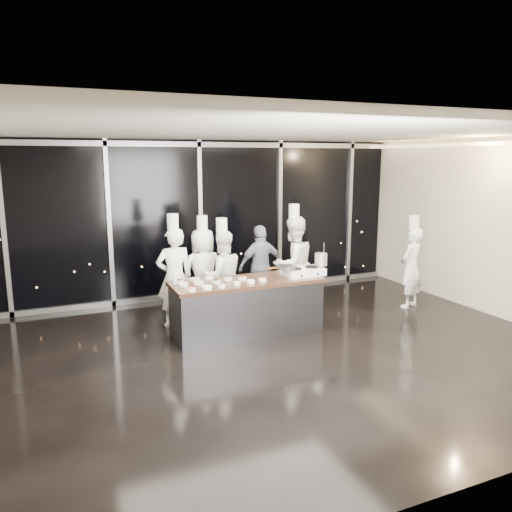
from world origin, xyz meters
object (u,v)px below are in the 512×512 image
Objects in this scene: chef_side at (411,266)px; guest at (261,266)px; chef_right at (293,264)px; chef_center at (222,275)px; stove at (303,272)px; chef_far_left at (174,276)px; demo_counter at (247,307)px; chef_left at (203,272)px; frying_pan at (286,267)px; stock_pot at (321,259)px.

guest is at bearing -47.30° from chef_side.
chef_center is at bearing -13.68° from chef_right.
chef_right is at bearing 71.57° from stove.
stove is 0.35× the size of chef_far_left.
chef_side is at bearing 2.14° from demo_counter.
chef_left is 1.68m from chef_right.
chef_far_left is 0.71m from chef_left.
chef_side is (3.45, 0.13, 0.35)m from demo_counter.
chef_center is at bearing 177.30° from chef_far_left.
chef_side is at bearing 157.16° from chef_left.
frying_pan is at bearing 134.26° from chef_center.
guest is (0.83, 1.32, 0.34)m from demo_counter.
chef_far_left reaches higher than chef_side.
chef_far_left is at bearing 138.96° from demo_counter.
chef_center is 1.02× the size of chef_side.
chef_center is at bearing -33.96° from chef_side.
stock_pot is 2.15m from chef_side.
stove is 2.47m from chef_side.
frying_pan is 0.29× the size of chef_left.
stove is at bearing 143.25° from chef_center.
chef_left is 1.03× the size of chef_side.
chef_right is at bearing -40.20° from chef_side.
stock_pot is at bearing -1.49° from frying_pan.
chef_right reaches higher than chef_far_left.
chef_right is (1.63, -0.39, 0.08)m from chef_left.
stove is at bearing 154.11° from chef_far_left.
chef_right reaches higher than guest.
stove is at bearing -18.45° from chef_side.
chef_center reaches higher than demo_counter.
chef_far_left is at bearing -0.11° from chef_center.
chef_right is (2.24, -0.04, 0.03)m from chef_far_left.
chef_left is 1.16× the size of guest.
guest is 0.89× the size of chef_side.
chef_right is (0.58, 0.86, -0.16)m from frying_pan.
stove is 0.43× the size of guest.
chef_far_left is at bearing -14.01° from chef_right.
stock_pot reaches higher than frying_pan.
guest is (-0.51, 1.37, -0.35)m from stock_pot.
chef_right is (0.27, 0.87, -0.06)m from stove.
stock_pot is at bearing 0.20° from stove.
chef_right is 1.13× the size of chef_side.
chef_far_left is at bearing -32.19° from chef_side.
chef_far_left is (-1.98, 0.91, -0.09)m from stove.
stove is 0.33m from frying_pan.
chef_right is at bearing 95.08° from stock_pot.
stove is 2.18m from chef_far_left.
frying_pan is 0.27× the size of chef_far_left.
chef_left is at bearing -151.34° from chef_far_left.
stock_pot is at bearing 150.63° from chef_center.
chef_right is (0.43, -0.51, 0.11)m from guest.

